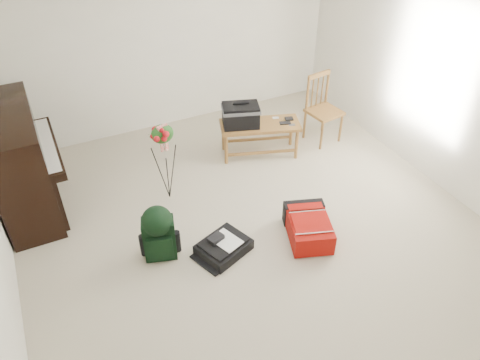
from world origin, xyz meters
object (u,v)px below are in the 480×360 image
piano (21,165)px  red_suitcase (306,225)px  flower_stand (166,163)px  bench (248,120)px  dining_chair (323,109)px  black_duffel (224,246)px  green_backpack (159,231)px

piano → red_suitcase: 3.28m
piano → flower_stand: size_ratio=1.42×
bench → flower_stand: size_ratio=1.08×
dining_chair → black_duffel: dining_chair is taller
red_suitcase → green_backpack: (-1.55, 0.39, 0.21)m
black_duffel → flower_stand: size_ratio=0.60×
red_suitcase → flower_stand: (-1.15, 1.30, 0.37)m
dining_chair → red_suitcase: dining_chair is taller
black_duffel → flower_stand: 1.24m
black_duffel → green_backpack: size_ratio=0.97×
piano → bench: bearing=-4.3°
red_suitcase → flower_stand: flower_stand is taller
black_duffel → red_suitcase: bearing=-30.6°
green_backpack → flower_stand: (0.40, 0.90, 0.16)m
red_suitcase → flower_stand: size_ratio=0.73×
bench → green_backpack: (-1.66, -1.26, -0.22)m
dining_chair → green_backpack: size_ratio=1.50×
dining_chair → flower_stand: 2.44m
dining_chair → black_duffel: (-2.20, -1.46, -0.40)m
green_backpack → bench: bearing=53.7°
dining_chair → flower_stand: bearing=179.0°
red_suitcase → black_duffel: bearing=-170.5°
piano → black_duffel: size_ratio=2.37×
dining_chair → green_backpack: (-2.82, -1.22, -0.12)m
dining_chair → red_suitcase: (-1.27, -1.62, -0.33)m
dining_chair → red_suitcase: bearing=-136.6°
flower_stand → black_duffel: bearing=-97.3°
red_suitcase → piano: bearing=164.2°
piano → bench: piano is taller
green_backpack → black_duffel: bearing=-4.4°
red_suitcase → black_duffel: (-0.93, 0.16, -0.07)m
black_duffel → flower_stand: (-0.22, 1.14, 0.44)m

